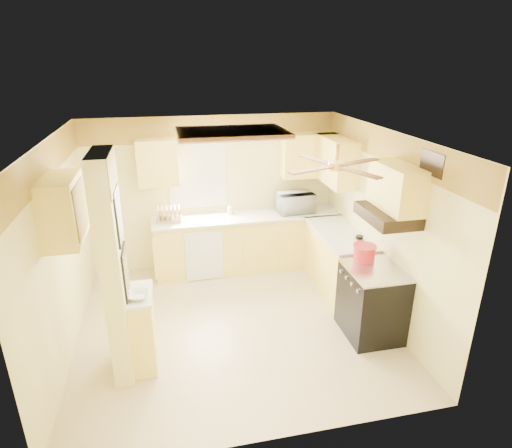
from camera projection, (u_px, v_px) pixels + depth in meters
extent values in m
plane|color=beige|center=(234.00, 324.00, 5.72)|extent=(4.00, 4.00, 0.00)
plane|color=white|center=(230.00, 137.00, 4.80)|extent=(4.00, 4.00, 0.00)
plane|color=#F4E695|center=(214.00, 193.00, 6.99)|extent=(4.00, 0.00, 4.00)
plane|color=#F4E695|center=(270.00, 328.00, 3.53)|extent=(4.00, 0.00, 4.00)
plane|color=#F4E695|center=(59.00, 253.00, 4.86)|extent=(0.00, 3.80, 3.80)
plane|color=#F4E695|center=(382.00, 226.00, 5.66)|extent=(0.00, 3.80, 3.80)
cube|color=gold|center=(211.00, 129.00, 6.59)|extent=(4.00, 0.02, 0.40)
cube|color=#F4E695|center=(114.00, 270.00, 4.49)|extent=(0.20, 0.70, 2.50)
cube|color=#FFDF6D|center=(143.00, 331.00, 4.83)|extent=(0.25, 0.55, 0.90)
cube|color=white|center=(139.00, 295.00, 4.66)|extent=(0.28, 0.58, 0.04)
cube|color=#FFDF6D|center=(247.00, 243.00, 7.11)|extent=(3.00, 0.60, 0.90)
cube|color=#FFDF6D|center=(338.00, 262.00, 6.44)|extent=(0.60, 1.40, 0.90)
cube|color=white|center=(247.00, 216.00, 6.93)|extent=(3.04, 0.64, 0.04)
cube|color=white|center=(340.00, 233.00, 6.26)|extent=(0.64, 1.44, 0.04)
cube|color=white|center=(204.00, 256.00, 6.68)|extent=(0.58, 0.02, 0.80)
cube|color=white|center=(197.00, 177.00, 6.81)|extent=(0.92, 0.02, 1.02)
cube|color=white|center=(197.00, 177.00, 6.82)|extent=(0.80, 0.02, 0.90)
cube|color=#FFDF6D|center=(157.00, 162.00, 6.44)|extent=(0.60, 0.35, 0.70)
cube|color=#FFDF6D|center=(309.00, 155.00, 6.92)|extent=(0.90, 0.35, 0.70)
cube|color=#FFDF6D|center=(336.00, 161.00, 6.54)|extent=(0.35, 1.00, 0.70)
cube|color=#FFDF6D|center=(62.00, 210.00, 4.45)|extent=(0.35, 0.75, 0.70)
cube|color=#FFDF6D|center=(397.00, 187.00, 4.87)|extent=(0.35, 0.76, 0.52)
cube|color=black|center=(372.00, 302.00, 5.38)|extent=(0.65, 0.76, 0.90)
cube|color=silver|center=(375.00, 270.00, 5.22)|extent=(0.66, 0.77, 0.02)
cylinder|color=silver|center=(358.00, 291.00, 4.96)|extent=(0.03, 0.05, 0.05)
cylinder|color=silver|center=(352.00, 284.00, 5.12)|extent=(0.03, 0.05, 0.05)
cylinder|color=silver|center=(347.00, 278.00, 5.26)|extent=(0.03, 0.05, 0.05)
cylinder|color=silver|center=(341.00, 271.00, 5.42)|extent=(0.03, 0.05, 0.05)
cube|color=black|center=(387.00, 215.00, 4.97)|extent=(0.50, 0.76, 0.14)
cube|color=black|center=(118.00, 215.00, 4.29)|extent=(0.02, 0.42, 0.57)
cube|color=white|center=(119.00, 215.00, 4.30)|extent=(0.01, 0.37, 0.52)
cube|color=black|center=(126.00, 273.00, 4.53)|extent=(0.02, 0.42, 0.57)
cube|color=yellow|center=(126.00, 273.00, 4.53)|extent=(0.01, 0.37, 0.52)
cube|color=brown|center=(232.00, 133.00, 5.29)|extent=(1.35, 0.95, 0.06)
cube|color=white|center=(232.00, 135.00, 5.30)|extent=(1.15, 0.75, 0.02)
cylinder|color=gold|center=(337.00, 152.00, 4.39)|extent=(0.04, 0.04, 0.16)
cylinder|color=gold|center=(336.00, 166.00, 4.44)|extent=(0.18, 0.18, 0.08)
cube|color=brown|center=(359.00, 162.00, 4.60)|extent=(0.55, 0.28, 0.01)
cube|color=brown|center=(316.00, 160.00, 4.70)|extent=(0.28, 0.55, 0.01)
cube|color=brown|center=(312.00, 170.00, 4.29)|extent=(0.55, 0.28, 0.01)
cube|color=brown|center=(358.00, 172.00, 4.19)|extent=(0.28, 0.55, 0.01)
cube|color=black|center=(432.00, 163.00, 4.45)|extent=(0.02, 0.40, 0.25)
imported|color=white|center=(295.00, 202.00, 7.03)|extent=(0.60, 0.42, 0.32)
imported|color=white|center=(138.00, 295.00, 4.55)|extent=(0.28, 0.28, 0.06)
cylinder|color=red|center=(364.00, 253.00, 5.44)|extent=(0.27, 0.27, 0.17)
cylinder|color=red|center=(365.00, 246.00, 5.41)|extent=(0.29, 0.29, 0.02)
cylinder|color=silver|center=(359.00, 245.00, 5.61)|extent=(0.14, 0.14, 0.19)
cylinder|color=black|center=(360.00, 237.00, 5.57)|extent=(0.10, 0.10, 0.03)
cube|color=tan|center=(169.00, 220.00, 6.69)|extent=(0.39, 0.30, 0.04)
cube|color=tan|center=(159.00, 215.00, 6.62)|extent=(0.02, 0.26, 0.22)
cube|color=tan|center=(163.00, 215.00, 6.63)|extent=(0.02, 0.26, 0.22)
cube|color=tan|center=(167.00, 214.00, 6.65)|extent=(0.02, 0.26, 0.22)
cube|color=tan|center=(171.00, 214.00, 6.66)|extent=(0.02, 0.26, 0.22)
cube|color=tan|center=(175.00, 214.00, 6.67)|extent=(0.02, 0.26, 0.22)
cube|color=tan|center=(180.00, 213.00, 6.69)|extent=(0.02, 0.26, 0.22)
cylinder|color=white|center=(163.00, 215.00, 6.63)|extent=(0.01, 0.22, 0.22)
cylinder|color=white|center=(171.00, 214.00, 6.66)|extent=(0.01, 0.22, 0.22)
cylinder|color=white|center=(230.00, 210.00, 6.96)|extent=(0.09, 0.09, 0.12)
cylinder|color=tan|center=(231.00, 208.00, 6.95)|extent=(0.01, 0.01, 0.19)
cylinder|color=tan|center=(230.00, 208.00, 6.96)|extent=(0.01, 0.01, 0.19)
cylinder|color=tan|center=(229.00, 209.00, 6.94)|extent=(0.01, 0.01, 0.19)
cylinder|color=tan|center=(230.00, 209.00, 6.93)|extent=(0.01, 0.01, 0.19)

